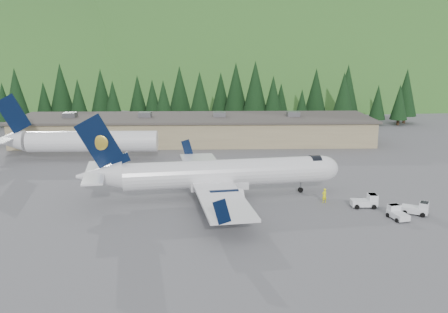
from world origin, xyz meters
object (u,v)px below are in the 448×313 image
at_px(second_airliner, 75,141).
at_px(baggage_tug_a, 366,201).
at_px(airliner, 218,174).
at_px(terminal_building, 195,129).
at_px(baggage_tug_c, 397,213).
at_px(ramp_worker, 324,196).
at_px(baggage_tug_b, 417,209).

bearing_deg(second_airliner, baggage_tug_a, -32.65).
bearing_deg(airliner, terminal_building, 87.42).
height_order(second_airliner, baggage_tug_c, second_airliner).
xyz_separation_m(airliner, baggage_tug_c, (20.20, -8.90, -2.36)).
bearing_deg(second_airliner, terminal_building, 38.78).
distance_m(second_airliner, baggage_tug_c, 54.03).
distance_m(airliner, second_airliner, 32.62).
bearing_deg(ramp_worker, baggage_tug_c, 114.53).
distance_m(airliner, baggage_tug_a, 18.74).
height_order(baggage_tug_a, baggage_tug_c, baggage_tug_a).
xyz_separation_m(baggage_tug_a, ramp_worker, (-4.72, 1.92, 0.19)).
distance_m(airliner, terminal_building, 38.36).
bearing_deg(second_airliner, airliner, -42.78).
relative_size(airliner, baggage_tug_b, 10.34).
bearing_deg(baggage_tug_a, second_airliner, 149.17).
bearing_deg(ramp_worker, terminal_building, -91.21).
height_order(airliner, second_airliner, second_airliner).
relative_size(second_airliner, ramp_worker, 14.87).
relative_size(second_airliner, baggage_tug_a, 8.82).
distance_m(baggage_tug_a, terminal_building, 48.23).
distance_m(airliner, ramp_worker, 13.72).
relative_size(baggage_tug_b, terminal_building, 0.05).
relative_size(second_airliner, baggage_tug_b, 8.35).
bearing_deg(airliner, baggage_tug_b, -26.72).
bearing_deg(baggage_tug_b, baggage_tug_a, 179.85).
bearing_deg(baggage_tug_c, terminal_building, 14.61).
xyz_separation_m(second_airliner, baggage_tug_b, (47.04, -29.71, -2.62)).
height_order(airliner, baggage_tug_b, airliner).
bearing_deg(terminal_building, baggage_tug_b, -59.31).
relative_size(airliner, baggage_tug_a, 10.92).
xyz_separation_m(baggage_tug_b, terminal_building, (-27.13, 45.71, 1.92)).
distance_m(terminal_building, ramp_worker, 44.49).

